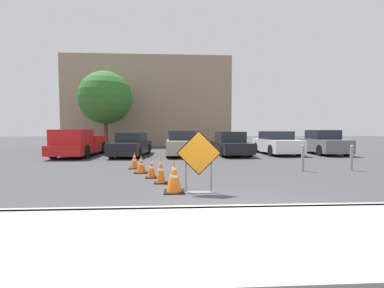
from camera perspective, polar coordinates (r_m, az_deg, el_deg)
ground_plane at (r=14.93m, az=0.75°, el=-2.97°), size 96.00×96.00×0.00m
sidewalk_strip at (r=3.99m, az=12.48°, el=-19.56°), size 29.31×2.53×0.14m
curb_lip at (r=5.15m, az=8.57°, el=-14.23°), size 29.31×0.20×0.14m
road_closed_sign at (r=6.46m, az=1.53°, el=-3.22°), size 1.13×0.20×1.59m
traffic_cone_nearest at (r=6.64m, az=-3.99°, el=-7.25°), size 0.53×0.53×0.83m
traffic_cone_second at (r=7.79m, az=-6.95°, el=-5.71°), size 0.39×0.39×0.83m
traffic_cone_third at (r=8.71m, az=-9.01°, el=-5.20°), size 0.39×0.39×0.70m
traffic_cone_fourth at (r=9.76m, az=-11.24°, el=-4.47°), size 0.48×0.48×0.65m
traffic_cone_fifth at (r=10.85m, az=-12.67°, el=-3.58°), size 0.42×0.42×0.70m
pickup_truck at (r=16.75m, az=-24.01°, el=-0.07°), size 2.05×5.05×1.61m
parked_car_nearest at (r=16.26m, az=-13.28°, el=-0.23°), size 2.02×4.71×1.42m
parked_car_second at (r=15.97m, az=-2.30°, el=-0.00°), size 1.93×4.21×1.54m
parked_car_third at (r=16.55m, az=8.47°, el=-0.03°), size 2.00×4.65×1.48m
parked_car_fourth at (r=17.67m, az=18.20°, el=0.13°), size 2.07×4.17×1.50m
parked_car_fifth at (r=18.95m, az=27.06°, el=0.20°), size 1.96×4.13×1.58m
bollard_nearest at (r=10.83m, az=23.41°, el=-2.72°), size 0.12×0.12×1.02m
bollard_second at (r=11.83m, az=31.94°, el=-2.49°), size 0.12×0.12×1.01m
building_facade_backdrop at (r=27.24m, az=-9.34°, el=8.89°), size 16.06×5.00×8.64m
street_tree_behind_lot at (r=22.61m, az=-18.69°, el=9.68°), size 4.31×4.31×6.38m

